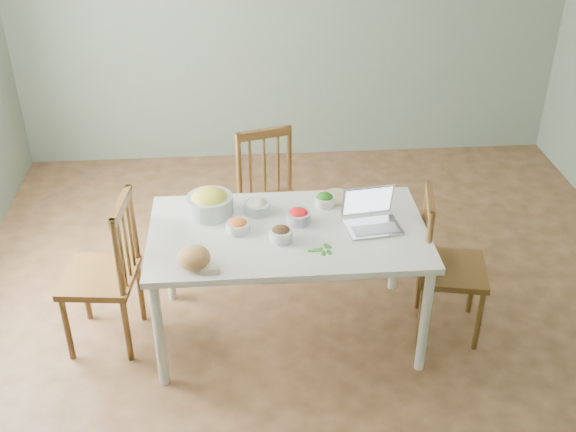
{
  "coord_description": "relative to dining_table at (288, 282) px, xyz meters",
  "views": [
    {
      "loc": [
        -0.52,
        -3.73,
        3.08
      ],
      "look_at": [
        -0.23,
        -0.15,
        0.89
      ],
      "focal_mm": 43.83,
      "sensor_mm": 36.0,
      "label": 1
    }
  ],
  "objects": [
    {
      "name": "chair_left",
      "position": [
        -1.17,
        0.02,
        0.12
      ],
      "size": [
        0.49,
        0.51,
        1.04
      ],
      "primitive_type": null,
      "rotation": [
        0.0,
        0.0,
        -1.68
      ],
      "color": "#492B13",
      "rests_on": "floor"
    },
    {
      "name": "chair_right",
      "position": [
        1.04,
        -0.05,
        0.1
      ],
      "size": [
        0.5,
        0.51,
        0.99
      ],
      "primitive_type": null,
      "rotation": [
        0.0,
        0.0,
        1.37
      ],
      "color": "#492B13",
      "rests_on": "floor"
    },
    {
      "name": "bowl_squash",
      "position": [
        -0.47,
        0.23,
        0.48
      ],
      "size": [
        0.33,
        0.33,
        0.17
      ],
      "primitive_type": null,
      "rotation": [
        0.0,
        0.0,
        -0.16
      ],
      "color": "#E8C048",
      "rests_on": "dining_table"
    },
    {
      "name": "wall_back",
      "position": [
        0.23,
        2.65,
        0.95
      ],
      "size": [
        5.0,
        0.0,
        2.7
      ],
      "primitive_type": "cube",
      "color": "slate",
      "rests_on": "ground"
    },
    {
      "name": "chair_far",
      "position": [
        -0.05,
        0.8,
        0.11
      ],
      "size": [
        0.55,
        0.53,
        1.02
      ],
      "primitive_type": null,
      "rotation": [
        0.0,
        0.0,
        0.26
      ],
      "color": "#492B13",
      "rests_on": "floor"
    },
    {
      "name": "bowl_redpep",
      "position": [
        0.07,
        0.09,
        0.44
      ],
      "size": [
        0.17,
        0.17,
        0.09
      ],
      "primitive_type": null,
      "rotation": [
        0.0,
        0.0,
        0.15
      ],
      "color": "red",
      "rests_on": "dining_table"
    },
    {
      "name": "bowl_carrot",
      "position": [
        -0.3,
        0.01,
        0.44
      ],
      "size": [
        0.17,
        0.17,
        0.08
      ],
      "primitive_type": null,
      "rotation": [
        0.0,
        0.0,
        0.21
      ],
      "color": "orange",
      "rests_on": "dining_table"
    },
    {
      "name": "bowl_broccoli",
      "position": [
        0.26,
        0.28,
        0.44
      ],
      "size": [
        0.16,
        0.16,
        0.08
      ],
      "primitive_type": null,
      "rotation": [
        0.0,
        0.0,
        -0.25
      ],
      "color": "#0E3309",
      "rests_on": "dining_table"
    },
    {
      "name": "flatbread",
      "position": [
        0.35,
        0.36,
        0.41
      ],
      "size": [
        0.25,
        0.25,
        0.02
      ],
      "primitive_type": "cylinder",
      "rotation": [
        0.0,
        0.0,
        -0.25
      ],
      "color": "#C9B481",
      "rests_on": "dining_table"
    },
    {
      "name": "bowl_onion",
      "position": [
        -0.18,
        0.22,
        0.44
      ],
      "size": [
        0.22,
        0.22,
        0.09
      ],
      "primitive_type": null,
      "rotation": [
        0.0,
        0.0,
        0.41
      ],
      "color": "beige",
      "rests_on": "dining_table"
    },
    {
      "name": "basil_bunch",
      "position": [
        0.17,
        -0.23,
        0.41
      ],
      "size": [
        0.17,
        0.17,
        0.02
      ],
      "primitive_type": null,
      "color": "#1E6019",
      "rests_on": "dining_table"
    },
    {
      "name": "floor",
      "position": [
        0.23,
        0.15,
        -0.4
      ],
      "size": [
        5.0,
        5.0,
        0.0
      ],
      "primitive_type": "cube",
      "color": "#442C17",
      "rests_on": "ground"
    },
    {
      "name": "butter_stick",
      "position": [
        -0.46,
        -0.41,
        0.41
      ],
      "size": [
        0.12,
        0.04,
        0.03
      ],
      "primitive_type": "cube",
      "rotation": [
        0.0,
        0.0,
        0.06
      ],
      "color": "beige",
      "rests_on": "dining_table"
    },
    {
      "name": "bread_boule",
      "position": [
        -0.55,
        -0.34,
        0.46
      ],
      "size": [
        0.23,
        0.23,
        0.12
      ],
      "primitive_type": "ellipsoid",
      "rotation": [
        0.0,
        0.0,
        0.27
      ],
      "color": "#AB7B43",
      "rests_on": "dining_table"
    },
    {
      "name": "laptop",
      "position": [
        0.52,
        -0.02,
        0.51
      ],
      "size": [
        0.36,
        0.31,
        0.23
      ],
      "primitive_type": null,
      "rotation": [
        0.0,
        0.0,
        0.13
      ],
      "color": "#B8B8C0",
      "rests_on": "dining_table"
    },
    {
      "name": "dining_table",
      "position": [
        0.0,
        0.0,
        0.0
      ],
      "size": [
        1.69,
        0.95,
        0.79
      ],
      "primitive_type": null,
      "color": "white",
      "rests_on": "floor"
    },
    {
      "name": "bowl_mushroom",
      "position": [
        -0.05,
        -0.11,
        0.44
      ],
      "size": [
        0.14,
        0.14,
        0.09
      ],
      "primitive_type": null,
      "rotation": [
        0.0,
        0.0,
        0.04
      ],
      "color": "black",
      "rests_on": "dining_table"
    }
  ]
}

